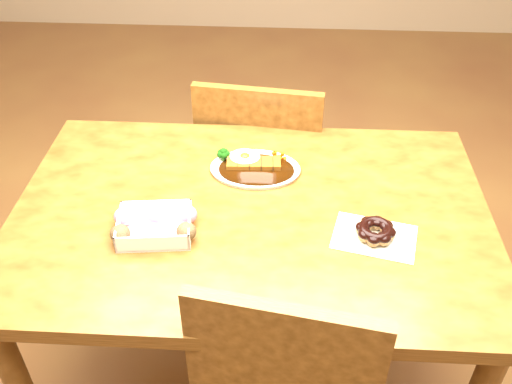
# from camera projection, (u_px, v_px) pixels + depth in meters

# --- Properties ---
(ground) EXTENTS (6.00, 6.00, 0.00)m
(ground) POSITION_uv_depth(u_px,v_px,m) (252.00, 382.00, 1.90)
(ground) COLOR brown
(ground) RESTS_ON ground
(table) EXTENTS (1.20, 0.80, 0.75)m
(table) POSITION_uv_depth(u_px,v_px,m) (251.00, 239.00, 1.49)
(table) COLOR #492A0E
(table) RESTS_ON ground
(chair_far) EXTENTS (0.47, 0.47, 0.87)m
(chair_far) POSITION_uv_depth(u_px,v_px,m) (263.00, 171.00, 2.02)
(chair_far) COLOR #492A0E
(chair_far) RESTS_ON ground
(katsu_curry_plate) EXTENTS (0.25, 0.18, 0.05)m
(katsu_curry_plate) POSITION_uv_depth(u_px,v_px,m) (254.00, 166.00, 1.56)
(katsu_curry_plate) COLOR white
(katsu_curry_plate) RESTS_ON table
(donut_box) EXTENTS (0.21, 0.15, 0.05)m
(donut_box) POSITION_uv_depth(u_px,v_px,m) (155.00, 225.00, 1.35)
(donut_box) COLOR white
(donut_box) RESTS_ON table
(pon_de_ring) EXTENTS (0.22, 0.18, 0.04)m
(pon_de_ring) POSITION_uv_depth(u_px,v_px,m) (375.00, 231.00, 1.34)
(pon_de_ring) COLOR silver
(pon_de_ring) RESTS_ON table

